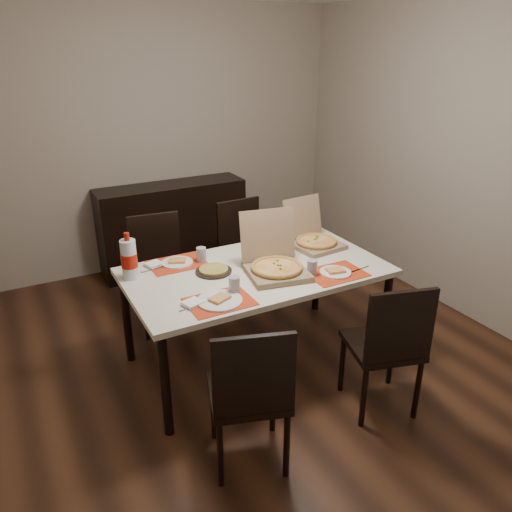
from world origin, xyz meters
name	(u,v)px	position (x,y,z in m)	size (l,w,h in m)	color
ground	(253,349)	(0.00, 0.00, -0.01)	(3.80, 4.00, 0.02)	#422414
room_walls	(224,115)	(0.00, 0.43, 1.73)	(3.84, 4.02, 2.62)	gray
sideboard	(173,227)	(0.00, 1.78, 0.45)	(1.50, 0.40, 0.90)	black
dining_table	(256,278)	(-0.04, -0.13, 0.68)	(1.80, 1.00, 0.75)	beige
chair_near_left	(250,392)	(-0.56, -1.04, 0.51)	(0.53, 0.53, 0.93)	black
chair_near_right	(388,343)	(0.40, -1.03, 0.51)	(0.52, 0.52, 0.93)	black
chair_far_left	(159,266)	(-0.48, 0.74, 0.51)	(0.46, 0.46, 0.93)	black
chair_far_right	(245,248)	(0.33, 0.78, 0.51)	(0.44, 0.44, 0.93)	black
setting_near_left	(220,297)	(-0.45, -0.44, 0.77)	(0.46, 0.30, 0.11)	red
setting_near_right	(329,271)	(0.36, -0.44, 0.77)	(0.48, 0.30, 0.11)	red
setting_far_left	(181,261)	(-0.47, 0.20, 0.77)	(0.48, 0.30, 0.11)	red
setting_far_right	(279,241)	(0.35, 0.21, 0.77)	(0.51, 0.30, 0.11)	red
napkin_loose	(255,268)	(-0.04, -0.13, 0.76)	(0.12, 0.11, 0.02)	white
pizza_box_center	(275,264)	(0.05, -0.25, 0.81)	(0.47, 0.50, 0.40)	#876B4D
pizza_box_right	(314,239)	(0.56, 0.04, 0.81)	(0.39, 0.43, 0.35)	#876B4D
faina_plate	(214,270)	(-0.32, -0.04, 0.76)	(0.25, 0.25, 0.03)	black
dip_bowl	(259,255)	(0.08, 0.05, 0.77)	(0.14, 0.14, 0.03)	white
soda_bottle	(129,259)	(-0.85, 0.14, 0.89)	(0.11, 0.11, 0.33)	silver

